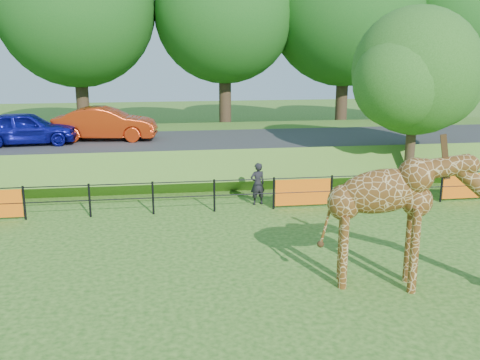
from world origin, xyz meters
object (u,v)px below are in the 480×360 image
(car_red, at_px, (106,124))
(visitor, at_px, (258,184))
(car_blue, at_px, (26,128))
(giraffe, at_px, (420,222))
(tree_east, at_px, (418,76))

(car_red, height_order, visitor, car_red)
(car_blue, xyz_separation_m, visitor, (8.68, -5.09, -1.36))
(giraffe, bearing_deg, car_red, 137.18)
(giraffe, distance_m, car_blue, 16.40)
(giraffe, relative_size, car_red, 1.03)
(giraffe, relative_size, car_blue, 1.10)
(giraffe, bearing_deg, visitor, 124.18)
(giraffe, height_order, visitor, giraffe)
(car_red, bearing_deg, visitor, -130.04)
(car_blue, height_order, visitor, car_blue)
(tree_east, bearing_deg, giraffe, -114.42)
(car_blue, height_order, car_red, car_red)
(car_blue, distance_m, car_red, 3.18)
(giraffe, bearing_deg, car_blue, 147.70)
(car_red, relative_size, tree_east, 0.63)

